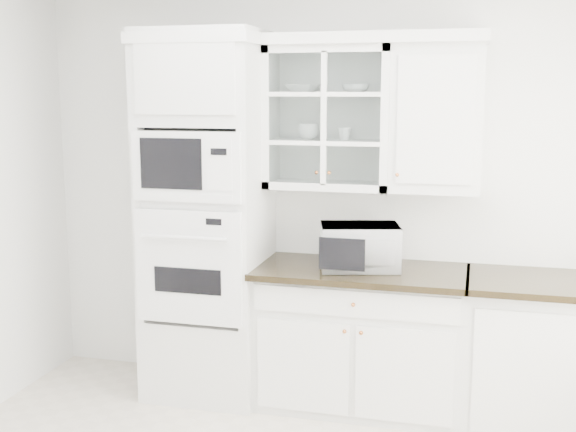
# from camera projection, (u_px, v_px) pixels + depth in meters

# --- Properties ---
(room_shell) EXTENTS (4.00, 3.50, 2.70)m
(room_shell) POSITION_uv_depth(u_px,v_px,m) (275.00, 141.00, 3.51)
(room_shell) COLOR white
(room_shell) RESTS_ON ground
(oven_column) EXTENTS (0.76, 0.68, 2.40)m
(oven_column) POSITION_uv_depth(u_px,v_px,m) (207.00, 218.00, 4.73)
(oven_column) COLOR silver
(oven_column) RESTS_ON ground
(base_cabinet_run) EXTENTS (1.32, 0.67, 0.92)m
(base_cabinet_run) POSITION_uv_depth(u_px,v_px,m) (361.00, 337.00, 4.63)
(base_cabinet_run) COLOR silver
(base_cabinet_run) RESTS_ON ground
(extra_base_cabinet) EXTENTS (0.72, 0.67, 0.92)m
(extra_base_cabinet) POSITION_uv_depth(u_px,v_px,m) (524.00, 351.00, 4.38)
(extra_base_cabinet) COLOR silver
(extra_base_cabinet) RESTS_ON ground
(upper_cabinet_glass) EXTENTS (0.80, 0.33, 0.90)m
(upper_cabinet_glass) POSITION_uv_depth(u_px,v_px,m) (329.00, 118.00, 4.59)
(upper_cabinet_glass) COLOR silver
(upper_cabinet_glass) RESTS_ON room_shell
(upper_cabinet_solid) EXTENTS (0.55, 0.33, 0.90)m
(upper_cabinet_solid) POSITION_uv_depth(u_px,v_px,m) (437.00, 119.00, 4.42)
(upper_cabinet_solid) COLOR silver
(upper_cabinet_solid) RESTS_ON room_shell
(crown_molding) EXTENTS (2.14, 0.38, 0.07)m
(crown_molding) POSITION_uv_depth(u_px,v_px,m) (313.00, 40.00, 4.51)
(crown_molding) COLOR white
(crown_molding) RESTS_ON room_shell
(countertop_microwave) EXTENTS (0.57, 0.51, 0.28)m
(countertop_microwave) POSITION_uv_depth(u_px,v_px,m) (359.00, 246.00, 4.52)
(countertop_microwave) COLOR white
(countertop_microwave) RESTS_ON base_cabinet_run
(bowl_a) EXTENTS (0.25, 0.25, 0.05)m
(bowl_a) POSITION_uv_depth(u_px,v_px,m) (303.00, 88.00, 4.60)
(bowl_a) COLOR white
(bowl_a) RESTS_ON upper_cabinet_glass
(bowl_b) EXTENTS (0.20, 0.20, 0.05)m
(bowl_b) POSITION_uv_depth(u_px,v_px,m) (356.00, 88.00, 4.52)
(bowl_b) COLOR white
(bowl_b) RESTS_ON upper_cabinet_glass
(cup_a) EXTENTS (0.13, 0.13, 0.10)m
(cup_a) POSITION_uv_depth(u_px,v_px,m) (308.00, 132.00, 4.64)
(cup_a) COLOR white
(cup_a) RESTS_ON upper_cabinet_glass
(cup_b) EXTENTS (0.09, 0.09, 0.08)m
(cup_b) POSITION_uv_depth(u_px,v_px,m) (345.00, 134.00, 4.57)
(cup_b) COLOR white
(cup_b) RESTS_ON upper_cabinet_glass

